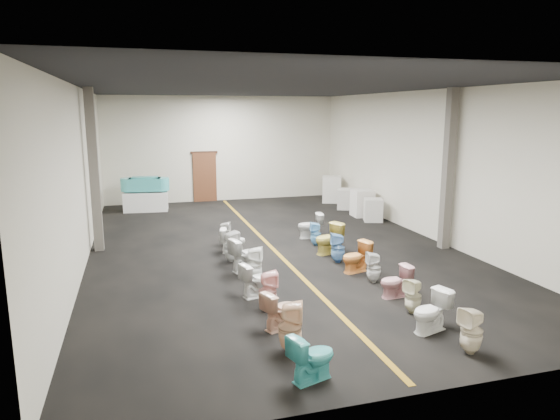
# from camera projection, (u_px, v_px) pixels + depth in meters

# --- Properties ---
(floor) EXTENTS (16.00, 16.00, 0.00)m
(floor) POSITION_uv_depth(u_px,v_px,m) (271.00, 246.00, 14.48)
(floor) COLOR black
(floor) RESTS_ON ground
(ceiling) EXTENTS (16.00, 16.00, 0.00)m
(ceiling) POSITION_uv_depth(u_px,v_px,m) (270.00, 87.00, 13.60)
(ceiling) COLOR black
(ceiling) RESTS_ON ground
(wall_back) EXTENTS (10.00, 0.00, 10.00)m
(wall_back) POSITION_uv_depth(u_px,v_px,m) (222.00, 149.00, 21.58)
(wall_back) COLOR beige
(wall_back) RESTS_ON ground
(wall_front) EXTENTS (10.00, 0.00, 10.00)m
(wall_front) POSITION_uv_depth(u_px,v_px,m) (429.00, 238.00, 6.51)
(wall_front) COLOR beige
(wall_front) RESTS_ON ground
(wall_left) EXTENTS (0.00, 16.00, 16.00)m
(wall_left) POSITION_uv_depth(u_px,v_px,m) (81.00, 176.00, 12.68)
(wall_left) COLOR beige
(wall_left) RESTS_ON ground
(wall_right) EXTENTS (0.00, 16.00, 16.00)m
(wall_right) POSITION_uv_depth(u_px,v_px,m) (426.00, 164.00, 15.41)
(wall_right) COLOR beige
(wall_right) RESTS_ON ground
(aisle_stripe) EXTENTS (0.12, 15.60, 0.01)m
(aisle_stripe) POSITION_uv_depth(u_px,v_px,m) (271.00, 246.00, 14.48)
(aisle_stripe) COLOR #8C6414
(aisle_stripe) RESTS_ON floor
(back_door) EXTENTS (1.00, 0.10, 2.10)m
(back_door) POSITION_uv_depth(u_px,v_px,m) (205.00, 177.00, 21.54)
(back_door) COLOR #562D19
(back_door) RESTS_ON floor
(door_frame) EXTENTS (1.15, 0.08, 0.10)m
(door_frame) POSITION_uv_depth(u_px,v_px,m) (204.00, 152.00, 21.34)
(door_frame) COLOR #331C11
(door_frame) RESTS_ON back_door
(column_left) EXTENTS (0.25, 0.25, 4.50)m
(column_left) POSITION_uv_depth(u_px,v_px,m) (94.00, 171.00, 13.69)
(column_left) COLOR #59544C
(column_left) RESTS_ON floor
(column_right) EXTENTS (0.25, 0.25, 4.50)m
(column_right) POSITION_uv_depth(u_px,v_px,m) (448.00, 170.00, 13.93)
(column_right) COLOR #59544C
(column_right) RESTS_ON floor
(display_table) EXTENTS (1.74, 0.99, 0.74)m
(display_table) POSITION_uv_depth(u_px,v_px,m) (146.00, 201.00, 19.60)
(display_table) COLOR white
(display_table) RESTS_ON floor
(bathtub) EXTENTS (1.85, 0.83, 0.55)m
(bathtub) POSITION_uv_depth(u_px,v_px,m) (145.00, 184.00, 19.47)
(bathtub) COLOR #3CADAE
(bathtub) RESTS_ON display_table
(appliance_crate_a) EXTENTS (0.80, 0.80, 0.81)m
(appliance_crate_a) POSITION_uv_depth(u_px,v_px,m) (373.00, 210.00, 17.74)
(appliance_crate_a) COLOR beige
(appliance_crate_a) RESTS_ON floor
(appliance_crate_b) EXTENTS (0.77, 0.77, 1.00)m
(appliance_crate_b) POSITION_uv_depth(u_px,v_px,m) (362.00, 203.00, 18.57)
(appliance_crate_b) COLOR silver
(appliance_crate_b) RESTS_ON floor
(appliance_crate_c) EXTENTS (0.93, 0.93, 0.80)m
(appliance_crate_c) POSITION_uv_depth(u_px,v_px,m) (346.00, 199.00, 19.98)
(appliance_crate_c) COLOR silver
(appliance_crate_c) RESTS_ON floor
(appliance_crate_d) EXTENTS (1.00, 1.00, 1.11)m
(appliance_crate_d) POSITION_uv_depth(u_px,v_px,m) (332.00, 189.00, 21.43)
(appliance_crate_d) COLOR silver
(appliance_crate_d) RESTS_ON floor
(toilet_left_0) EXTENTS (0.80, 0.60, 0.73)m
(toilet_left_0) POSITION_uv_depth(u_px,v_px,m) (312.00, 357.00, 7.25)
(toilet_left_0) COLOR #3DACAD
(toilet_left_0) RESTS_ON floor
(toilet_left_1) EXTENTS (0.50, 0.50, 0.86)m
(toilet_left_1) POSITION_uv_depth(u_px,v_px,m) (290.00, 327.00, 8.08)
(toilet_left_1) COLOR #E5B690
(toilet_left_1) RESTS_ON floor
(toilet_left_2) EXTENTS (0.80, 0.63, 0.72)m
(toilet_left_2) POSITION_uv_depth(u_px,v_px,m) (281.00, 310.00, 8.97)
(toilet_left_2) COLOR #DFAA8E
(toilet_left_2) RESTS_ON floor
(toilet_left_3) EXTENTS (0.40, 0.39, 0.80)m
(toilet_left_3) POSITION_uv_depth(u_px,v_px,m) (268.00, 291.00, 9.78)
(toilet_left_3) COLOR #F4AEAB
(toilet_left_3) RESTS_ON floor
(toilet_left_4) EXTENTS (0.81, 0.59, 0.74)m
(toilet_left_4) POSITION_uv_depth(u_px,v_px,m) (257.00, 280.00, 10.53)
(toilet_left_4) COLOR white
(toilet_left_4) RESTS_ON floor
(toilet_left_5) EXTENTS (0.49, 0.48, 0.83)m
(toilet_left_5) POSITION_uv_depth(u_px,v_px,m) (254.00, 265.00, 11.39)
(toilet_left_5) COLOR white
(toilet_left_5) RESTS_ON floor
(toilet_left_6) EXTENTS (0.91, 0.68, 0.83)m
(toilet_left_6) POSITION_uv_depth(u_px,v_px,m) (246.00, 254.00, 12.21)
(toilet_left_6) COLOR silver
(toilet_left_6) RESTS_ON floor
(toilet_left_7) EXTENTS (0.47, 0.46, 0.81)m
(toilet_left_7) POSITION_uv_depth(u_px,v_px,m) (231.00, 247.00, 12.95)
(toilet_left_7) COLOR silver
(toilet_left_7) RESTS_ON floor
(toilet_left_8) EXTENTS (0.76, 0.56, 0.70)m
(toilet_left_8) POSITION_uv_depth(u_px,v_px,m) (233.00, 241.00, 13.78)
(toilet_left_8) COLOR white
(toilet_left_8) RESTS_ON floor
(toilet_left_9) EXTENTS (0.42, 0.41, 0.70)m
(toilet_left_9) POSITION_uv_depth(u_px,v_px,m) (225.00, 234.00, 14.50)
(toilet_left_9) COLOR silver
(toilet_left_9) RESTS_ON floor
(toilet_right_0) EXTENTS (0.42, 0.42, 0.79)m
(toilet_right_0) POSITION_uv_depth(u_px,v_px,m) (472.00, 331.00, 8.03)
(toilet_right_0) COLOR beige
(toilet_right_0) RESTS_ON floor
(toilet_right_1) EXTENTS (0.83, 0.62, 0.76)m
(toilet_right_1) POSITION_uv_depth(u_px,v_px,m) (431.00, 311.00, 8.84)
(toilet_right_1) COLOR white
(toilet_right_1) RESTS_ON floor
(toilet_right_2) EXTENTS (0.42, 0.42, 0.70)m
(toilet_right_2) POSITION_uv_depth(u_px,v_px,m) (413.00, 296.00, 9.66)
(toilet_right_2) COLOR #ECE7C3
(toilet_right_2) RESTS_ON floor
(toilet_right_3) EXTENTS (0.70, 0.43, 0.69)m
(toilet_right_3) POSITION_uv_depth(u_px,v_px,m) (396.00, 282.00, 10.49)
(toilet_right_3) COLOR #D9999E
(toilet_right_3) RESTS_ON floor
(toilet_right_4) EXTENTS (0.38, 0.37, 0.71)m
(toilet_right_4) POSITION_uv_depth(u_px,v_px,m) (374.00, 267.00, 11.40)
(toilet_right_4) COLOR silver
(toilet_right_4) RESTS_ON floor
(toilet_right_5) EXTENTS (0.83, 0.61, 0.76)m
(toilet_right_5) POSITION_uv_depth(u_px,v_px,m) (356.00, 257.00, 12.13)
(toilet_right_5) COLOR #EE9643
(toilet_right_5) RESTS_ON floor
(toilet_right_6) EXTENTS (0.42, 0.41, 0.78)m
(toilet_right_6) POSITION_uv_depth(u_px,v_px,m) (338.00, 248.00, 12.89)
(toilet_right_6) COLOR #679CD2
(toilet_right_6) RESTS_ON floor
(toilet_right_7) EXTENTS (0.94, 0.73, 0.84)m
(toilet_right_7) POSITION_uv_depth(u_px,v_px,m) (328.00, 239.00, 13.69)
(toilet_right_7) COLOR gold
(toilet_right_7) RESTS_ON floor
(toilet_right_8) EXTENTS (0.37, 0.37, 0.69)m
(toilet_right_8) POSITION_uv_depth(u_px,v_px,m) (316.00, 234.00, 14.55)
(toilet_right_8) COLOR #79C4F4
(toilet_right_8) RESTS_ON floor
(toilet_right_9) EXTENTS (0.80, 0.51, 0.78)m
(toilet_right_9) POSITION_uv_depth(u_px,v_px,m) (310.00, 226.00, 15.37)
(toilet_right_9) COLOR silver
(toilet_right_9) RESTS_ON floor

